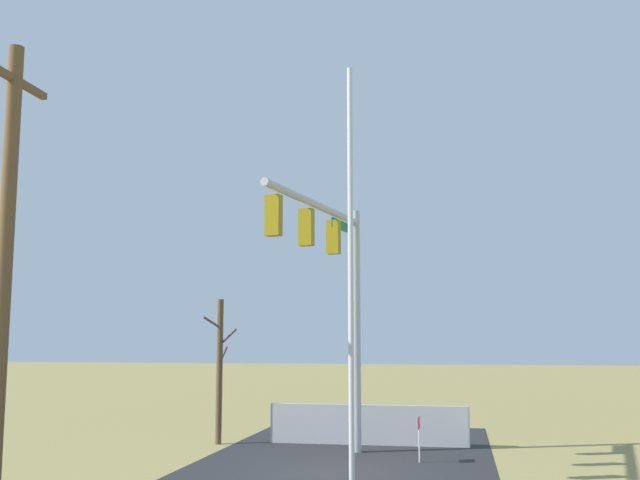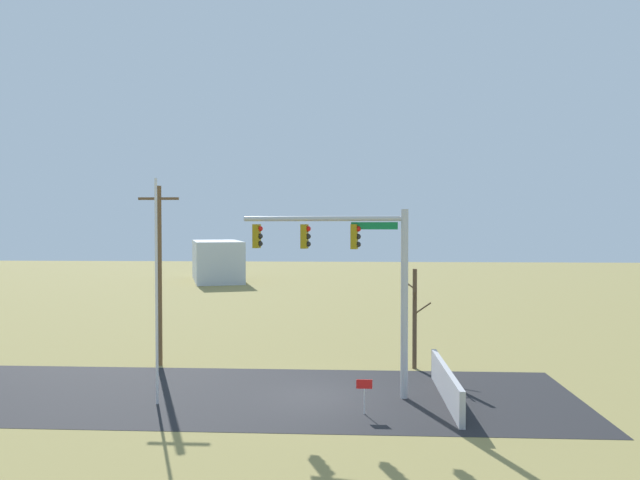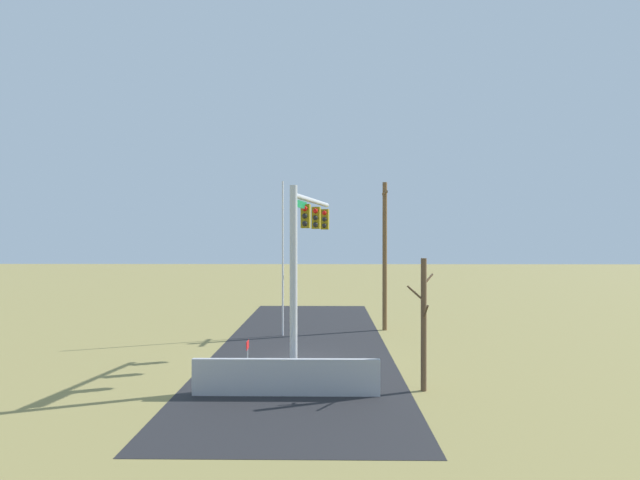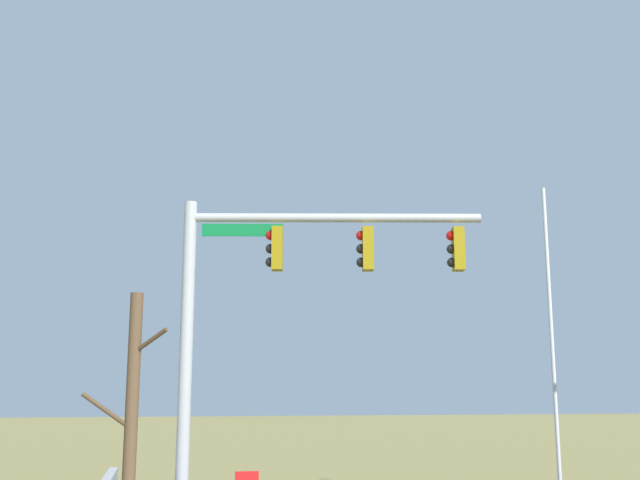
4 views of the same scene
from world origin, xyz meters
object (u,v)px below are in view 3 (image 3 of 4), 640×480
flagpole (283,258)px  utility_pole (385,253)px  signal_mast (305,243)px  bare_tree (424,323)px  open_sign (248,349)px

flagpole → utility_pole: 5.96m
signal_mast → bare_tree: bearing=57.0°
flagpole → signal_mast: bearing=11.6°
utility_pole → open_sign: 11.92m
bare_tree → open_sign: size_ratio=3.76×
bare_tree → open_sign: (-2.48, -6.48, -1.45)m
signal_mast → open_sign: 4.77m
flagpole → bare_tree: size_ratio=1.81×
signal_mast → bare_tree: (2.73, 4.21, -2.74)m
utility_pole → bare_tree: 12.07m
utility_pole → bare_tree: (11.90, 0.05, -2.03)m
signal_mast → open_sign: signal_mast is taller
signal_mast → flagpole: 7.56m
utility_pole → open_sign: utility_pole is taller
bare_tree → open_sign: 7.09m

